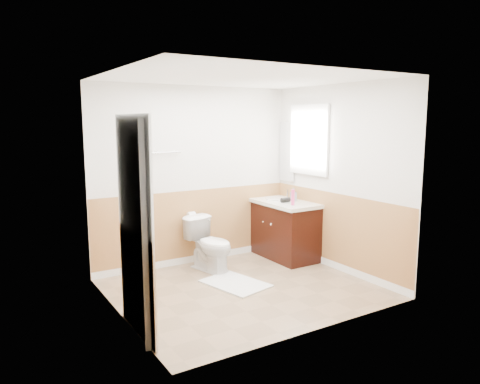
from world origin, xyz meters
TOP-DOWN VIEW (x-y plane):
  - floor at (0.00, 0.00)m, footprint 3.00×3.00m
  - ceiling at (0.00, 0.00)m, footprint 3.00×3.00m
  - wall_back at (0.00, 1.30)m, footprint 3.00×0.00m
  - wall_front at (0.00, -1.30)m, footprint 3.00×0.00m
  - wall_left at (-1.50, 0.00)m, footprint 0.00×3.00m
  - wall_right at (1.50, 0.00)m, footprint 0.00×3.00m
  - wainscot_back at (0.00, 1.29)m, footprint 3.00×0.00m
  - wainscot_front at (0.00, -1.29)m, footprint 3.00×0.00m
  - wainscot_left at (-1.49, 0.00)m, footprint 0.00×2.60m
  - wainscot_right at (1.49, 0.00)m, footprint 0.00×2.60m
  - toilet at (-0.01, 0.85)m, footprint 0.56×0.78m
  - bath_mat at (-0.01, 0.19)m, footprint 0.72×0.91m
  - vanity_cabinet at (1.21, 0.82)m, footprint 0.55×1.10m
  - vanity_knob_left at (0.91, 0.72)m, footprint 0.03×0.03m
  - vanity_knob_right at (0.91, 0.92)m, footprint 0.03×0.03m
  - countertop at (1.20, 0.82)m, footprint 0.60×1.15m
  - sink_basin at (1.21, 0.97)m, footprint 0.36×0.36m
  - faucet at (1.39, 0.97)m, footprint 0.02×0.02m
  - lotion_bottle at (1.11, 0.48)m, footprint 0.05×0.05m
  - soap_dispenser at (1.33, 0.75)m, footprint 0.11×0.11m
  - hair_dryer_body at (1.16, 0.72)m, footprint 0.14×0.07m
  - hair_dryer_handle at (1.13, 0.76)m, footprint 0.03×0.03m
  - mirror_panel at (1.48, 1.10)m, footprint 0.02×0.35m
  - window_frame at (1.47, 0.59)m, footprint 0.04×0.80m
  - window_glass at (1.49, 0.59)m, footprint 0.01×0.70m
  - door at (-1.40, -0.45)m, footprint 0.29×0.78m
  - door_frame at (-1.48, -0.45)m, footprint 0.02×0.92m
  - door_knob at (-1.34, -0.12)m, footprint 0.06×0.06m
  - towel_bar at (-0.55, 1.25)m, footprint 0.62×0.02m
  - tp_holder_bar at (-0.10, 1.23)m, footprint 0.14×0.02m
  - tp_roll at (-0.10, 1.23)m, footprint 0.10×0.11m
  - tp_sheet at (-0.10, 1.23)m, footprint 0.10×0.01m

SIDE VIEW (x-z plane):
  - floor at x=0.00m, z-range 0.00..0.00m
  - bath_mat at x=-0.01m, z-range 0.00..0.02m
  - toilet at x=-0.01m, z-range 0.00..0.72m
  - vanity_cabinet at x=1.21m, z-range 0.00..0.80m
  - wainscot_back at x=0.00m, z-range -1.00..2.00m
  - wainscot_front at x=0.00m, z-range -1.00..2.00m
  - wainscot_left at x=-1.49m, z-range -0.80..1.80m
  - wainscot_right at x=1.49m, z-range -0.80..1.80m
  - vanity_knob_left at x=0.91m, z-range 0.53..0.57m
  - vanity_knob_right at x=0.91m, z-range 0.53..0.57m
  - tp_sheet at x=-0.10m, z-range 0.51..0.67m
  - tp_holder_bar at x=-0.10m, z-range 0.69..0.71m
  - tp_roll at x=-0.10m, z-range 0.64..0.76m
  - countertop at x=1.20m, z-range 0.80..0.85m
  - hair_dryer_handle at x=1.13m, z-range 0.82..0.89m
  - sink_basin at x=1.21m, z-range 0.85..0.87m
  - hair_dryer_body at x=1.16m, z-range 0.85..0.92m
  - faucet at x=1.39m, z-range 0.85..0.99m
  - soap_dispenser at x=1.33m, z-range 0.85..1.04m
  - door_knob at x=-1.34m, z-range 0.92..0.98m
  - lotion_bottle at x=1.11m, z-range 0.85..1.07m
  - door at x=-1.40m, z-range 0.00..2.04m
  - door_frame at x=-1.48m, z-range -0.02..2.08m
  - wall_back at x=0.00m, z-range -0.25..2.75m
  - wall_front at x=0.00m, z-range -0.25..2.75m
  - wall_left at x=-1.50m, z-range -0.25..2.75m
  - wall_right at x=1.50m, z-range -0.25..2.75m
  - mirror_panel at x=1.48m, z-range 1.10..2.00m
  - towel_bar at x=-0.55m, z-range 1.59..1.61m
  - window_frame at x=1.47m, z-range 1.25..2.25m
  - window_glass at x=1.49m, z-range 1.30..2.20m
  - ceiling at x=0.00m, z-range 2.50..2.50m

